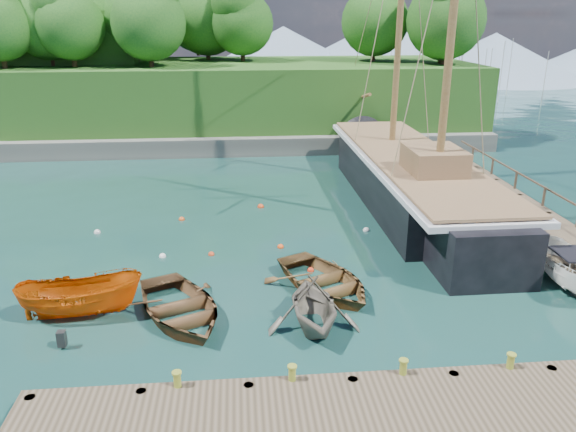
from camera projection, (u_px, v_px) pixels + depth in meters
name	position (u px, v px, depth m)	size (l,w,h in m)	color
ground	(306.00, 305.00, 19.94)	(160.00, 160.00, 0.00)	#15372D
dock_near	(418.00, 413.00, 13.87)	(20.00, 3.20, 1.10)	#433828
dock_east	(523.00, 217.00, 27.32)	(3.20, 24.00, 1.10)	#433828
bollard_0	(179.00, 405.00, 14.82)	(0.26, 0.26, 0.45)	olive
bollard_1	(292.00, 399.00, 15.07)	(0.26, 0.26, 0.45)	olive
bollard_2	(401.00, 392.00, 15.33)	(0.26, 0.26, 0.45)	olive
bollard_3	(507.00, 386.00, 15.58)	(0.26, 0.26, 0.45)	olive
rowboat_0	(180.00, 318.00, 19.10)	(3.51, 4.91, 1.02)	brown
rowboat_1	(313.00, 326.00, 18.56)	(3.08, 3.57, 1.88)	#6C6658
rowboat_2	(324.00, 289.00, 21.04)	(3.44, 4.82, 1.00)	brown
motorboat_orange	(83.00, 316.00, 19.23)	(1.58, 4.19, 1.62)	#C24F07
cabin_boat_white	(568.00, 288.00, 21.14)	(1.62, 4.30, 1.66)	white
schooner	(410.00, 183.00, 30.32)	(5.17, 27.66, 20.32)	black
mooring_buoy_0	(163.00, 257.00, 23.85)	(0.30, 0.30, 0.30)	white
mooring_buoy_1	(211.00, 255.00, 24.05)	(0.27, 0.27, 0.27)	red
mooring_buoy_2	(281.00, 248.00, 24.82)	(0.29, 0.29, 0.29)	#FA4B12
mooring_buoy_3	(366.00, 231.00, 26.72)	(0.31, 0.31, 0.31)	silver
mooring_buoy_4	(182.00, 220.00, 28.14)	(0.31, 0.31, 0.31)	#DC531D
mooring_buoy_5	(261.00, 207.00, 29.98)	(0.35, 0.35, 0.35)	red
mooring_buoy_6	(97.00, 233.00, 26.46)	(0.32, 0.32, 0.32)	silver
mooring_buoy_7	(311.00, 271.00, 22.55)	(0.27, 0.27, 0.27)	red
headland	(107.00, 68.00, 46.34)	(51.00, 19.31, 12.90)	#474744
distant_ridge	(279.00, 52.00, 84.39)	(117.00, 40.00, 10.00)	#728CA5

